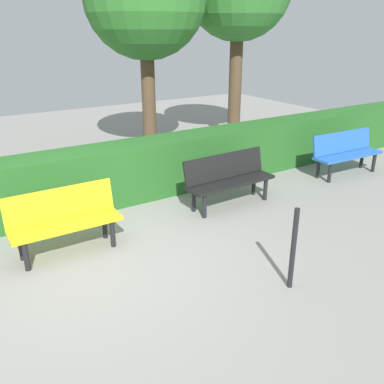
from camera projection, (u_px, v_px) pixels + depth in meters
name	position (u px, v px, depth m)	size (l,w,h in m)	color
ground_plane	(92.00, 264.00, 5.29)	(21.37, 21.37, 0.00)	gray
bench_blue	(346.00, 151.00, 8.37)	(1.60, 0.53, 0.86)	blue
bench_black	(228.00, 177.00, 6.92)	(1.62, 0.51, 0.86)	black
bench_yellow	(64.00, 218.00, 5.44)	(1.44, 0.46, 0.86)	yellow
hedge_row	(125.00, 172.00, 7.11)	(17.37, 0.69, 0.99)	#266023
railing_post_mid	(293.00, 249.00, 4.65)	(0.06, 0.06, 1.00)	black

